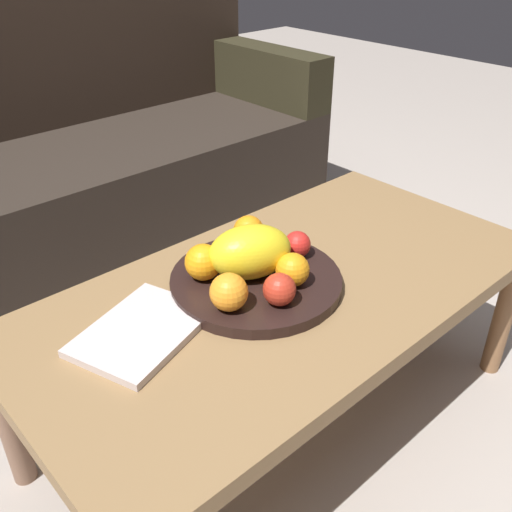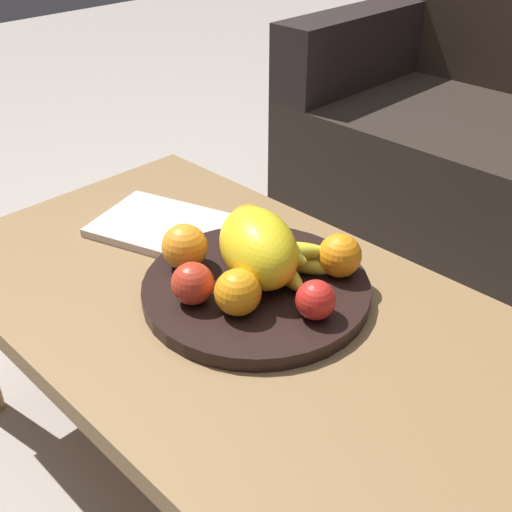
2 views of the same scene
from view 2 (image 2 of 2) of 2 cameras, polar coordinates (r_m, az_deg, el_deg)
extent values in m
plane|color=#AA9E94|center=(1.27, 0.50, -20.29)|extent=(8.00, 8.00, 0.00)
cube|color=olive|center=(0.99, 0.61, -6.73)|extent=(1.19, 0.60, 0.04)
cylinder|color=#825F4A|center=(1.59, -7.18, 0.93)|extent=(0.05, 0.05, 0.36)
cube|color=black|center=(2.08, 9.73, 18.28)|extent=(0.14, 0.70, 0.22)
cylinder|color=black|center=(1.02, 0.00, -2.96)|extent=(0.37, 0.37, 0.03)
ellipsoid|color=yellow|center=(0.99, 0.20, 0.77)|extent=(0.21, 0.18, 0.12)
sphere|color=orange|center=(1.04, -6.47, 0.83)|extent=(0.08, 0.08, 0.08)
sphere|color=orange|center=(0.93, -1.65, -3.30)|extent=(0.07, 0.07, 0.07)
sphere|color=orange|center=(1.08, -0.64, 2.65)|extent=(0.08, 0.08, 0.08)
sphere|color=orange|center=(1.02, 7.58, 0.05)|extent=(0.07, 0.07, 0.07)
sphere|color=red|center=(0.93, 5.41, -3.98)|extent=(0.06, 0.06, 0.06)
sphere|color=red|center=(0.96, -5.75, -2.49)|extent=(0.07, 0.07, 0.07)
ellipsoid|color=yellow|center=(1.02, 2.06, -0.89)|extent=(0.15, 0.08, 0.03)
ellipsoid|color=yellow|center=(1.04, 3.05, -0.38)|extent=(0.15, 0.09, 0.03)
ellipsoid|color=yellow|center=(1.02, 1.17, 0.84)|extent=(0.15, 0.05, 0.03)
ellipsoid|color=yellow|center=(1.01, 2.09, 0.37)|extent=(0.13, 0.13, 0.03)
cube|color=beige|center=(1.21, -8.37, 2.66)|extent=(0.29, 0.25, 0.02)
camera|label=1|loc=(1.28, -59.17, 22.60)|focal=40.12mm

